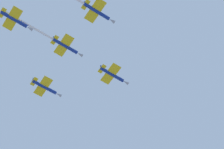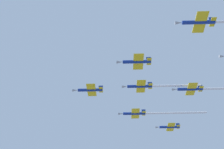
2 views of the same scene
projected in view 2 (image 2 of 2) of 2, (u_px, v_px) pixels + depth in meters
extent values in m
cylinder|color=navy|center=(90.00, 90.00, 132.68)|extent=(4.40, 10.60, 1.31)
cone|color=#9EA3AD|center=(75.00, 90.00, 132.85)|extent=(1.89, 2.63, 1.24)
cube|color=yellow|center=(91.00, 90.00, 132.63)|extent=(10.20, 6.43, 0.21)
cube|color=yellow|center=(101.00, 90.00, 132.55)|extent=(4.35, 2.78, 0.21)
cube|color=navy|center=(101.00, 88.00, 133.19)|extent=(0.74, 1.87, 2.14)
cylinder|color=navy|center=(137.00, 62.00, 116.10)|extent=(4.40, 10.60, 1.31)
cone|color=#9EA3AD|center=(120.00, 62.00, 116.28)|extent=(1.89, 2.63, 1.24)
cube|color=yellow|center=(138.00, 62.00, 116.05)|extent=(10.20, 6.43, 0.21)
cube|color=yellow|center=(149.00, 61.00, 115.98)|extent=(4.35, 2.78, 0.21)
cube|color=navy|center=(149.00, 59.00, 116.62)|extent=(0.74, 1.87, 2.14)
cylinder|color=navy|center=(134.00, 114.00, 147.27)|extent=(4.40, 10.60, 1.31)
cone|color=#9EA3AD|center=(121.00, 114.00, 147.44)|extent=(1.89, 2.63, 1.24)
cube|color=yellow|center=(135.00, 114.00, 147.22)|extent=(10.20, 6.43, 0.21)
cube|color=yellow|center=(144.00, 113.00, 147.15)|extent=(4.35, 2.78, 0.21)
cube|color=navy|center=(144.00, 111.00, 147.78)|extent=(0.74, 1.87, 2.14)
cylinder|color=white|center=(176.00, 113.00, 146.74)|extent=(9.50, 28.25, 0.91)
cylinder|color=navy|center=(140.00, 86.00, 132.96)|extent=(4.40, 10.60, 1.31)
cone|color=#9EA3AD|center=(125.00, 87.00, 133.13)|extent=(1.89, 2.63, 1.24)
cube|color=yellow|center=(141.00, 86.00, 132.91)|extent=(10.20, 6.43, 0.21)
cube|color=yellow|center=(150.00, 86.00, 132.84)|extent=(4.35, 2.78, 0.21)
cube|color=navy|center=(150.00, 84.00, 133.47)|extent=(0.74, 1.87, 2.14)
cylinder|color=white|center=(176.00, 86.00, 132.54)|extent=(7.15, 20.62, 0.91)
cylinder|color=navy|center=(199.00, 22.00, 100.02)|extent=(4.40, 10.60, 1.31)
cone|color=#9EA3AD|center=(178.00, 23.00, 100.19)|extent=(1.89, 2.63, 1.24)
cube|color=yellow|center=(200.00, 22.00, 99.97)|extent=(10.20, 6.43, 0.21)
cube|color=yellow|center=(213.00, 22.00, 99.90)|extent=(4.35, 2.78, 0.21)
cube|color=navy|center=(212.00, 20.00, 100.54)|extent=(0.74, 1.87, 2.14)
cylinder|color=navy|center=(170.00, 127.00, 163.89)|extent=(4.40, 10.60, 1.31)
cone|color=#9EA3AD|center=(157.00, 127.00, 164.06)|extent=(1.89, 2.63, 1.24)
cube|color=yellow|center=(171.00, 127.00, 163.84)|extent=(10.20, 6.43, 0.21)
cube|color=yellow|center=(178.00, 127.00, 163.77)|extent=(4.35, 2.78, 0.21)
cube|color=navy|center=(178.00, 125.00, 164.40)|extent=(0.74, 1.87, 2.14)
cylinder|color=navy|center=(190.00, 89.00, 131.26)|extent=(4.40, 10.60, 1.31)
cone|color=#9EA3AD|center=(175.00, 89.00, 131.43)|extent=(1.89, 2.63, 1.24)
cube|color=yellow|center=(191.00, 89.00, 131.21)|extent=(10.20, 6.43, 0.21)
cube|color=yellow|center=(201.00, 89.00, 131.14)|extent=(4.35, 2.78, 0.21)
cube|color=navy|center=(200.00, 87.00, 131.77)|extent=(0.74, 1.87, 2.14)
cone|color=#9EA3AD|center=(222.00, 56.00, 116.31)|extent=(1.89, 2.63, 1.24)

